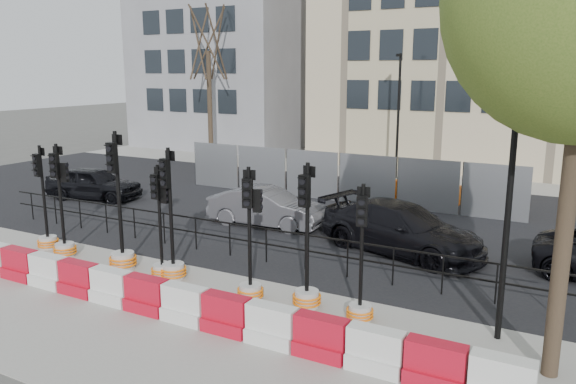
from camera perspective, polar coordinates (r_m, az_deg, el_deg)
The scene contains 23 objects.
ground at distance 15.30m, azimuth -8.43°, elevation -7.76°, with size 120.00×120.00×0.00m, color #51514C.
sidewalk_near at distance 13.20m, azimuth -16.36°, elevation -11.43°, with size 40.00×6.00×0.02m, color gray.
road at distance 21.06m, azimuth 2.97°, elevation -2.03°, with size 40.00×14.00×0.03m, color black.
sidewalk_far at distance 29.28m, azimuth 10.54°, elevation 1.82°, with size 40.00×4.00×0.02m, color gray.
building_grey at distance 40.47m, azimuth -6.08°, elevation 14.72°, with size 11.00×9.06×14.00m.
building_cream at distance 34.33m, azimuth 17.74°, elevation 18.04°, with size 15.00×10.06×18.00m.
kerb_railing at distance 16.02m, azimuth -5.95°, elevation -4.19°, with size 18.00×0.04×1.00m.
heras_fencing at distance 23.42m, azimuth 5.89°, elevation 1.05°, with size 14.33×1.72×2.00m.
lamp_post_far at distance 27.76m, azimuth 11.13°, elevation 7.93°, with size 0.12×0.56×6.00m.
lamp_post_near at distance 11.19m, azimuth 21.69°, elevation 1.20°, with size 0.12×0.56×6.00m.
tree_bare_far at distance 33.43m, azimuth -8.13°, elevation 14.61°, with size 2.00×2.00×9.00m.
barrier_row at distance 13.20m, azimuth -15.84°, elevation -9.73°, with size 16.75×0.50×0.80m.
traffic_signal_a at distance 18.09m, azimuth -23.34°, elevation -3.38°, with size 0.61×0.61×3.10m.
traffic_signal_b at distance 17.10m, azimuth -21.86°, elevation -3.66°, with size 0.64×0.64×3.24m.
traffic_signal_c at distance 15.58m, azimuth -16.58°, elevation -4.83°, with size 0.73×0.73×3.69m.
traffic_signal_d at distance 14.66m, azimuth -12.73°, elevation -5.94°, with size 0.58×0.58×2.94m.
traffic_signal_e at distance 14.53m, azimuth -11.68°, elevation -6.07°, with size 0.66×0.66×3.37m.
traffic_signal_f at distance 12.97m, azimuth -3.85°, elevation -7.87°, with size 0.62×0.62×3.13m.
traffic_signal_g at distance 12.59m, azimuth 1.90°, elevation -8.80°, with size 0.65×0.65×3.29m.
traffic_signal_h at distance 12.06m, azimuth 7.35°, elevation -10.22°, with size 0.58×0.58×2.97m.
car_a at distance 24.39m, azimuth -19.12°, elevation 0.85°, with size 4.18×2.37×1.34m, color black.
car_b at distance 19.09m, azimuth -2.22°, elevation -1.53°, with size 4.08×1.62×1.32m, color #4F4F54.
car_c at distance 16.59m, azimuth 11.43°, elevation -3.65°, with size 5.38×3.38×1.45m, color black.
Camera 1 is at (8.69, -11.47, 5.20)m, focal length 35.00 mm.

